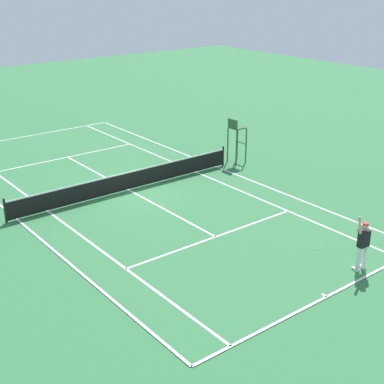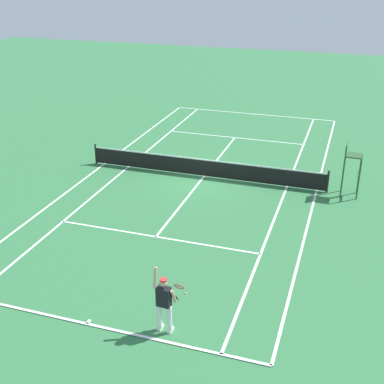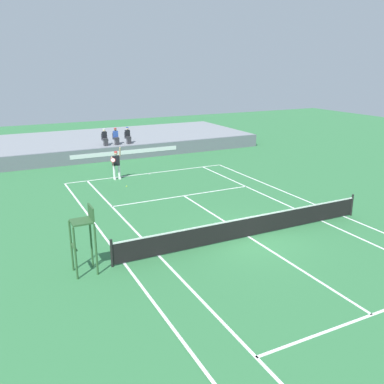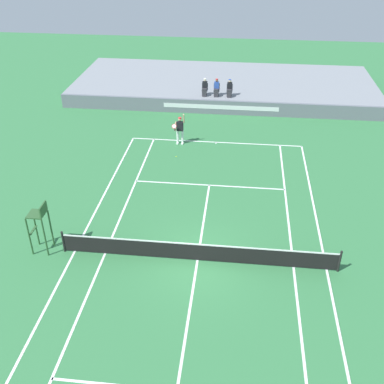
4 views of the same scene
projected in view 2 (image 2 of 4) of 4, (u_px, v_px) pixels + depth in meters
ground_plane at (204, 177)px, 25.43m from camera, size 80.00×80.00×0.00m
court at (204, 177)px, 25.42m from camera, size 11.08×23.88×0.03m
net at (204, 167)px, 25.21m from camera, size 11.98×0.10×1.07m
tennis_player at (164, 303)px, 14.45m from camera, size 0.78×0.62×2.08m
tennis_ball at (186, 293)px, 16.49m from camera, size 0.07×0.07×0.07m
umpire_chair at (351, 163)px, 22.84m from camera, size 0.77×0.77×2.44m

